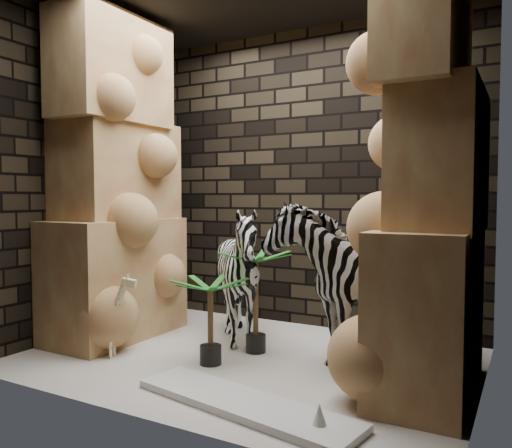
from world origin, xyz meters
The scene contains 13 objects.
floor centered at (0.00, 0.00, 0.00)m, with size 3.50×3.50×0.00m, color beige.
wall_back centered at (0.00, 1.25, 1.50)m, with size 3.50×3.50×0.00m, color black.
wall_front centered at (0.00, -1.25, 1.50)m, with size 3.50×3.50×0.00m, color black.
wall_left centered at (-1.75, 0.00, 1.50)m, with size 3.00×3.00×0.00m, color black.
wall_right centered at (1.75, 0.00, 1.50)m, with size 3.00×3.00×0.00m, color black.
rock_pillar_left centered at (-1.40, 0.00, 1.50)m, with size 0.68×1.30×3.00m, color tan, non-canonical shape.
rock_pillar_right centered at (1.42, 0.00, 1.50)m, with size 0.58×1.25×3.00m, color tan, non-canonical shape.
zebra_right centered at (0.69, 0.50, 0.76)m, with size 0.69×1.28×1.52m, color white.
zebra_left centered at (-0.22, 0.30, 0.55)m, with size 0.98×1.21×1.10m, color white.
giraffe_toy centered at (-1.05, -0.53, 0.35)m, with size 0.36×0.12×0.71m, color #FFF4AD, non-canonical shape.
palm_front centered at (-0.01, 0.20, 0.44)m, with size 0.36×0.36×0.87m, color #186D17, non-canonical shape.
palm_back centered at (-0.17, -0.25, 0.34)m, with size 0.36×0.36×0.69m, color #186D17, non-canonical shape.
surfboard centered at (0.47, -0.83, 0.03)m, with size 1.56×0.38×0.05m, color white.
Camera 1 is at (2.01, -3.48, 1.30)m, focal length 35.34 mm.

